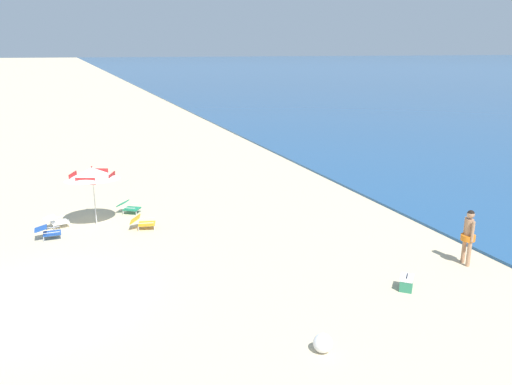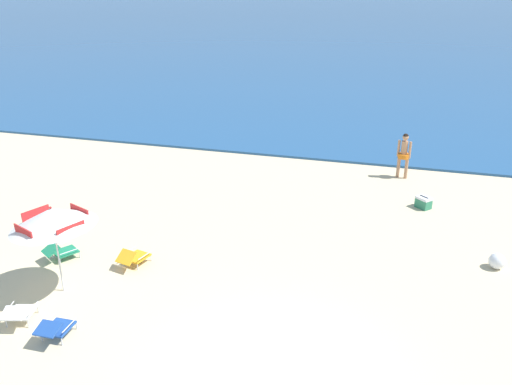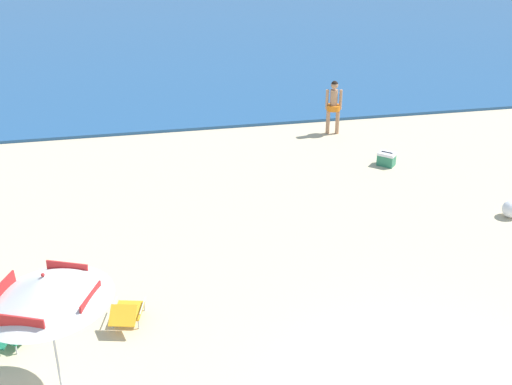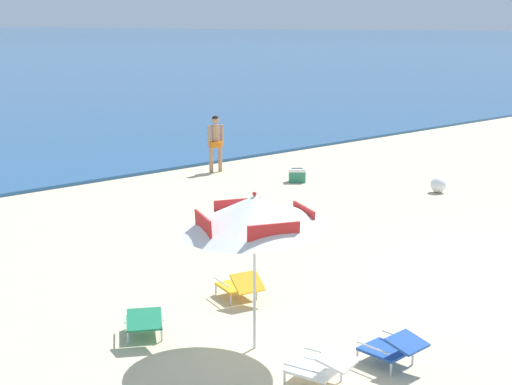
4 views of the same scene
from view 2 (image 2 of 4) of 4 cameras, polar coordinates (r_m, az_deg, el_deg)
ground_plane at (r=11.06m, az=1.70°, el=-19.25°), size 800.00×800.00×0.00m
beach_umbrella_striped_main at (r=13.44m, az=-21.12°, el=-2.56°), size 2.21×2.18×2.33m
lounge_chair_under_umbrella at (r=14.82m, az=-13.07°, el=-6.78°), size 0.73×1.00×0.53m
lounge_chair_beside_umbrella at (r=13.38m, az=-24.18°, el=-11.73°), size 0.74×0.96×0.49m
lounge_chair_facing_sea at (r=12.58m, az=-20.84°, el=-13.50°), size 0.60×0.87×0.49m
lounge_chair_spare_folded at (r=15.69m, az=-20.31°, el=-5.92°), size 0.91×1.02×0.52m
person_standing_near_shore at (r=21.15m, az=15.65°, el=4.17°), size 0.52×0.44×1.78m
cooler_box at (r=18.82m, az=17.59°, el=-1.02°), size 0.60×0.59×0.43m
beach_ball at (r=15.75m, az=24.54°, el=-6.73°), size 0.44×0.44×0.44m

